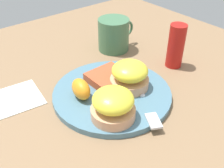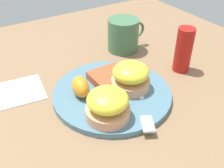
% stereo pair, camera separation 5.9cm
% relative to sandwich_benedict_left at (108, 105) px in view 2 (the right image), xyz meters
% --- Properties ---
extents(ground_plane, '(1.10, 1.10, 0.00)m').
position_rel_sandwich_benedict_left_xyz_m(ground_plane, '(0.05, 0.07, -0.05)').
color(ground_plane, '#846647').
extents(plate, '(0.27, 0.27, 0.01)m').
position_rel_sandwich_benedict_left_xyz_m(plate, '(0.05, 0.07, -0.04)').
color(plate, slate).
rests_on(plate, ground_plane).
extents(sandwich_benedict_left, '(0.09, 0.09, 0.06)m').
position_rel_sandwich_benedict_left_xyz_m(sandwich_benedict_left, '(0.00, 0.00, 0.00)').
color(sandwich_benedict_left, tan).
rests_on(sandwich_benedict_left, plate).
extents(sandwich_benedict_right, '(0.09, 0.09, 0.06)m').
position_rel_sandwich_benedict_left_xyz_m(sandwich_benedict_right, '(0.10, 0.06, 0.00)').
color(sandwich_benedict_right, tan).
rests_on(sandwich_benedict_right, plate).
extents(hashbrown_patty, '(0.09, 0.08, 0.02)m').
position_rel_sandwich_benedict_left_xyz_m(hashbrown_patty, '(0.07, 0.11, -0.02)').
color(hashbrown_patty, '#B34C2C').
rests_on(hashbrown_patty, plate).
extents(orange_wedge, '(0.05, 0.07, 0.04)m').
position_rel_sandwich_benedict_left_xyz_m(orange_wedge, '(-0.01, 0.09, -0.01)').
color(orange_wedge, orange).
rests_on(orange_wedge, plate).
extents(fork, '(0.11, 0.20, 0.00)m').
position_rel_sandwich_benedict_left_xyz_m(fork, '(0.09, -0.00, -0.03)').
color(fork, silver).
rests_on(fork, plate).
extents(cup, '(0.12, 0.09, 0.10)m').
position_rel_sandwich_benedict_left_xyz_m(cup, '(0.21, 0.25, 0.00)').
color(cup, '#42704C').
rests_on(cup, ground_plane).
extents(napkin, '(0.12, 0.12, 0.00)m').
position_rel_sandwich_benedict_left_xyz_m(napkin, '(-0.13, 0.20, -0.04)').
color(napkin, white).
rests_on(napkin, ground_plane).
extents(condiment_bottle, '(0.04, 0.04, 0.12)m').
position_rel_sandwich_benedict_left_xyz_m(condiment_bottle, '(0.27, 0.07, 0.01)').
color(condiment_bottle, '#B21914').
rests_on(condiment_bottle, ground_plane).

